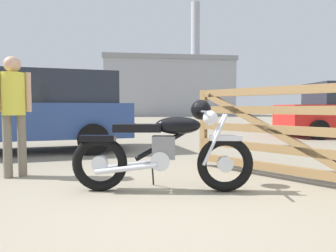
{
  "coord_description": "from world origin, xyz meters",
  "views": [
    {
      "loc": [
        -0.46,
        -2.95,
        0.96
      ],
      "look_at": [
        0.19,
        1.41,
        0.69
      ],
      "focal_mm": 31.57,
      "sensor_mm": 36.0,
      "label": 1
    }
  ],
  "objects": [
    {
      "name": "white_estate_far",
      "position": [
        -4.24,
        11.87,
        0.84
      ],
      "size": [
        4.24,
        2.0,
        1.67
      ],
      "rotation": [
        0.0,
        0.0,
        -0.02
      ],
      "color": "black",
      "rests_on": "ground_plane"
    },
    {
      "name": "industrial_building",
      "position": [
        4.92,
        34.29,
        3.51
      ],
      "size": [
        15.29,
        10.35,
        14.29
      ],
      "rotation": [
        0.0,
        0.0,
        -0.02
      ],
      "color": "#9EA0A8",
      "rests_on": "ground_plane"
    },
    {
      "name": "timber_gate",
      "position": [
        1.69,
        0.56,
        0.7
      ],
      "size": [
        1.57,
        2.15,
        1.6
      ],
      "rotation": [
        0.0,
        0.0,
        2.19
      ],
      "color": "olive",
      "rests_on": "ground_plane"
    },
    {
      "name": "pale_sedan_back",
      "position": [
        -2.83,
        15.81,
        0.92
      ],
      "size": [
        3.91,
        1.85,
        1.78
      ],
      "rotation": [
        0.0,
        0.0,
        3.13
      ],
      "color": "black",
      "rests_on": "ground_plane"
    },
    {
      "name": "vintage_motorcycle",
      "position": [
        0.02,
        0.4,
        0.49
      ],
      "size": [
        2.07,
        0.73,
        1.07
      ],
      "rotation": [
        0.0,
        0.0,
        -0.17
      ],
      "color": "black",
      "rests_on": "ground_plane"
    },
    {
      "name": "ground_plane",
      "position": [
        0.0,
        0.0,
        0.0
      ],
      "size": [
        80.0,
        80.0,
        0.0
      ],
      "primitive_type": "plane",
      "color": "gray"
    },
    {
      "name": "dark_sedan_left",
      "position": [
        -2.59,
        3.85,
        0.94
      ],
      "size": [
        4.91,
        2.51,
        1.74
      ],
      "rotation": [
        0.0,
        0.0,
        3.3
      ],
      "color": "black",
      "rests_on": "ground_plane"
    },
    {
      "name": "bystander",
      "position": [
        -1.96,
        1.37,
        1.02
      ],
      "size": [
        0.42,
        0.3,
        1.66
      ],
      "rotation": [
        0.0,
        0.0,
        5.16
      ],
      "color": "#706656",
      "rests_on": "ground_plane"
    },
    {
      "name": "blue_hatchback_right",
      "position": [
        -6.63,
        15.89,
        0.92
      ],
      "size": [
        3.91,
        1.85,
        1.78
      ],
      "rotation": [
        0.0,
        0.0,
        3.15
      ],
      "color": "black",
      "rests_on": "ground_plane"
    }
  ]
}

